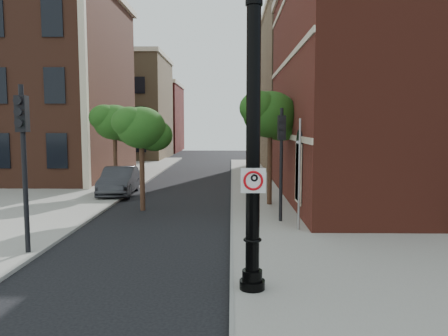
{
  "coord_description": "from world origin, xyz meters",
  "views": [
    {
      "loc": [
        2.04,
        -9.87,
        4.11
      ],
      "look_at": [
        1.83,
        2.0,
        2.93
      ],
      "focal_mm": 35.0,
      "sensor_mm": 36.0,
      "label": 1
    }
  ],
  "objects_px": {
    "no_parking_sign": "(253,180)",
    "traffic_signal_right": "(281,146)",
    "lamppost": "(253,154)",
    "parked_car": "(119,181)",
    "traffic_signal_left": "(23,142)"
  },
  "relations": [
    {
      "from": "no_parking_sign",
      "to": "traffic_signal_left",
      "type": "xyz_separation_m",
      "value": [
        -6.92,
        3.14,
        0.78
      ]
    },
    {
      "from": "parked_car",
      "to": "traffic_signal_right",
      "type": "height_order",
      "value": "traffic_signal_right"
    },
    {
      "from": "no_parking_sign",
      "to": "parked_car",
      "type": "relative_size",
      "value": 0.12
    },
    {
      "from": "lamppost",
      "to": "traffic_signal_left",
      "type": "relative_size",
      "value": 1.39
    },
    {
      "from": "no_parking_sign",
      "to": "traffic_signal_left",
      "type": "relative_size",
      "value": 0.11
    },
    {
      "from": "no_parking_sign",
      "to": "traffic_signal_right",
      "type": "relative_size",
      "value": 0.12
    },
    {
      "from": "no_parking_sign",
      "to": "parked_car",
      "type": "height_order",
      "value": "no_parking_sign"
    },
    {
      "from": "parked_car",
      "to": "no_parking_sign",
      "type": "bearing_deg",
      "value": -68.88
    },
    {
      "from": "traffic_signal_right",
      "to": "lamppost",
      "type": "bearing_deg",
      "value": -107.36
    },
    {
      "from": "lamppost",
      "to": "no_parking_sign",
      "type": "height_order",
      "value": "lamppost"
    },
    {
      "from": "traffic_signal_left",
      "to": "traffic_signal_right",
      "type": "relative_size",
      "value": 1.11
    },
    {
      "from": "no_parking_sign",
      "to": "traffic_signal_left",
      "type": "bearing_deg",
      "value": 155.5
    },
    {
      "from": "lamppost",
      "to": "parked_car",
      "type": "distance_m",
      "value": 16.8
    },
    {
      "from": "no_parking_sign",
      "to": "traffic_signal_right",
      "type": "bearing_deg",
      "value": 78.8
    },
    {
      "from": "lamppost",
      "to": "no_parking_sign",
      "type": "bearing_deg",
      "value": -89.53
    }
  ]
}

